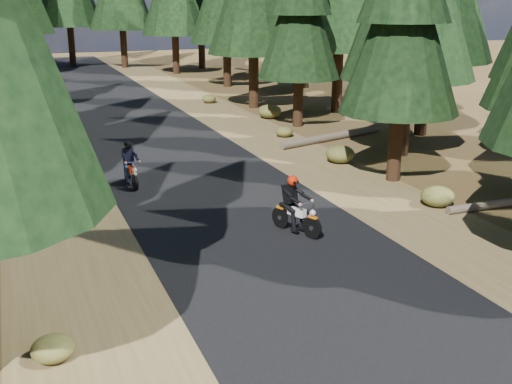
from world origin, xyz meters
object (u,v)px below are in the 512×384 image
(log_near, at_px, (332,137))
(rider_follow, at_px, (131,171))
(log_far, at_px, (509,202))
(rider_lead, at_px, (296,215))

(log_near, bearing_deg, rider_follow, -175.59)
(log_near, bearing_deg, log_far, -104.19)
(log_far, bearing_deg, rider_lead, 178.61)
(log_far, xyz_separation_m, rider_follow, (-9.87, 6.05, 0.37))
(log_near, xyz_separation_m, log_far, (0.61, -9.82, -0.04))
(log_near, relative_size, rider_follow, 3.45)
(rider_follow, bearing_deg, log_far, 145.11)
(log_far, distance_m, rider_lead, 6.72)
(rider_follow, bearing_deg, log_near, -161.19)
(rider_lead, height_order, rider_follow, rider_lead)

